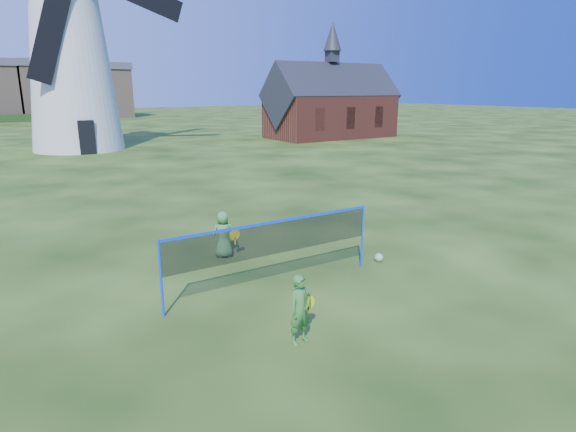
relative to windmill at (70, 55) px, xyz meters
The scene contains 7 objects.
ground 29.88m from the windmill, 91.42° to the right, with size 220.00×220.00×0.00m, color black.
windmill is the anchor object (origin of this frame).
chapel 21.39m from the windmill, ahead, with size 11.69×5.67×9.89m.
badminton_net 29.48m from the windmill, 92.14° to the right, with size 5.05×0.05×1.55m.
player_girl 31.81m from the windmill, 93.50° to the right, with size 0.67×0.37×1.24m.
player_boy 27.15m from the windmill, 92.41° to the right, with size 0.71×0.56×1.22m.
play_ball 29.72m from the windmill, 85.99° to the right, with size 0.22×0.22×0.22m, color green.
Camera 1 is at (-5.40, -8.23, 4.25)m, focal length 29.94 mm.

